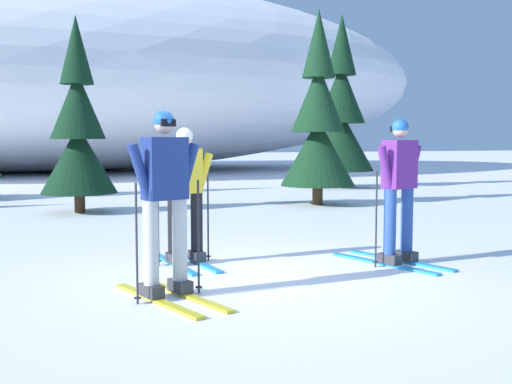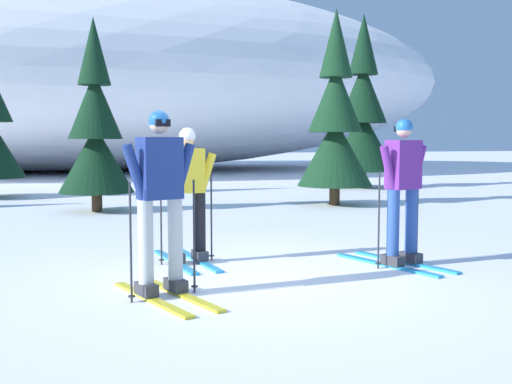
{
  "view_description": "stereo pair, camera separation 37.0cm",
  "coord_description": "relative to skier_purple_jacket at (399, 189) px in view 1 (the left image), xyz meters",
  "views": [
    {
      "loc": [
        -2.42,
        -6.4,
        1.56
      ],
      "look_at": [
        0.06,
        0.26,
        0.95
      ],
      "focal_mm": 43.71,
      "sensor_mm": 36.0,
      "label": 1
    },
    {
      "loc": [
        -2.07,
        -6.52,
        1.56
      ],
      "look_at": [
        0.06,
        0.26,
        0.95
      ],
      "focal_mm": 43.71,
      "sensor_mm": 36.0,
      "label": 2
    }
  ],
  "objects": [
    {
      "name": "skier_yellow_jacket",
      "position": [
        -2.47,
        0.94,
        -0.07
      ],
      "size": [
        0.76,
        1.68,
        1.7
      ],
      "color": "#2893CC",
      "rests_on": "ground"
    },
    {
      "name": "pine_tree_center",
      "position": [
        -3.24,
        7.02,
        0.78
      ],
      "size": [
        1.59,
        1.59,
        4.12
      ],
      "color": "#47301E",
      "rests_on": "ground"
    },
    {
      "name": "pine_tree_far_right",
      "position": [
        5.13,
        11.09,
        1.33
      ],
      "size": [
        2.1,
        2.1,
        5.44
      ],
      "color": "#47301E",
      "rests_on": "ground"
    },
    {
      "name": "skier_purple_jacket",
      "position": [
        0.0,
        0.0,
        0.0
      ],
      "size": [
        0.91,
        1.7,
        1.8
      ],
      "color": "#2893CC",
      "rests_on": "ground"
    },
    {
      "name": "pine_tree_center_right",
      "position": [
        2.17,
        6.68,
        0.96
      ],
      "size": [
        1.76,
        1.76,
        4.55
      ],
      "color": "#47301E",
      "rests_on": "ground"
    },
    {
      "name": "skier_navy_jacket",
      "position": [
        -3.04,
        -0.59,
        0.02
      ],
      "size": [
        0.87,
        1.61,
        1.83
      ],
      "color": "gold",
      "rests_on": "ground"
    },
    {
      "name": "ground_plane",
      "position": [
        -1.89,
        -0.15,
        -0.95
      ],
      "size": [
        120.0,
        120.0,
        0.0
      ],
      "primitive_type": "plane",
      "color": "white"
    },
    {
      "name": "snow_ridge_background",
      "position": [
        -3.66,
        25.06,
        3.58
      ],
      "size": [
        38.92,
        20.25,
        9.05
      ],
      "primitive_type": "ellipsoid",
      "color": "white",
      "rests_on": "ground"
    }
  ]
}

